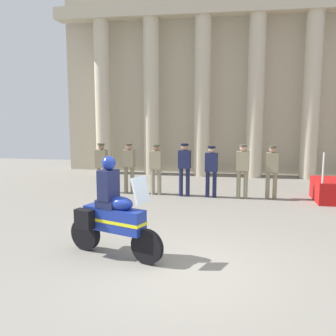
# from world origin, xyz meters

# --- Properties ---
(ground_plane) EXTENTS (28.00, 28.00, 0.00)m
(ground_plane) POSITION_xyz_m (0.00, 0.00, 0.00)
(ground_plane) COLOR gray
(colonnade_backdrop) EXTENTS (14.74, 1.52, 7.75)m
(colonnade_backdrop) POSITION_xyz_m (0.64, 10.49, 4.02)
(colonnade_backdrop) COLOR #B6AB91
(colonnade_backdrop) RESTS_ON ground_plane
(officer_in_row_0) EXTENTS (0.40, 0.27, 1.66)m
(officer_in_row_0) POSITION_xyz_m (-3.45, 5.87, 0.98)
(officer_in_row_0) COLOR #7A7056
(officer_in_row_0) RESTS_ON ground_plane
(officer_in_row_1) EXTENTS (0.40, 0.27, 1.67)m
(officer_in_row_1) POSITION_xyz_m (-2.52, 5.92, 0.99)
(officer_in_row_1) COLOR #7A7056
(officer_in_row_1) RESTS_ON ground_plane
(officer_in_row_2) EXTENTS (0.40, 0.27, 1.66)m
(officer_in_row_2) POSITION_xyz_m (-1.59, 5.84, 0.98)
(officer_in_row_2) COLOR gray
(officer_in_row_2) RESTS_ON ground_plane
(officer_in_row_3) EXTENTS (0.40, 0.27, 1.70)m
(officer_in_row_3) POSITION_xyz_m (-0.64, 5.76, 1.01)
(officer_in_row_3) COLOR #191E42
(officer_in_row_3) RESTS_ON ground_plane
(officer_in_row_4) EXTENTS (0.40, 0.27, 1.63)m
(officer_in_row_4) POSITION_xyz_m (0.21, 5.75, 0.96)
(officer_in_row_4) COLOR #191E42
(officer_in_row_4) RESTS_ON ground_plane
(officer_in_row_5) EXTENTS (0.40, 0.27, 1.70)m
(officer_in_row_5) POSITION_xyz_m (1.18, 5.74, 1.01)
(officer_in_row_5) COLOR gray
(officer_in_row_5) RESTS_ON ground_plane
(officer_in_row_6) EXTENTS (0.40, 0.27, 1.66)m
(officer_in_row_6) POSITION_xyz_m (2.08, 5.87, 0.98)
(officer_in_row_6) COLOR #847A5B
(officer_in_row_6) RESTS_ON ground_plane
(motorcycle_with_rider) EXTENTS (2.00, 0.99, 1.90)m
(motorcycle_with_rider) POSITION_xyz_m (-1.33, 0.40, 0.79)
(motorcycle_with_rider) COLOR black
(motorcycle_with_rider) RESTS_ON ground_plane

